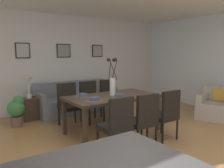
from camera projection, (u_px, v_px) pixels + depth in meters
The scene contains 24 objects.
ground_plane at pixel (129, 149), 3.73m from camera, with size 9.00×9.00×0.00m, color #A87A47.
back_wall_panel at pixel (55, 63), 6.19m from camera, with size 9.00×0.10×2.60m, color silver.
dining_table at pixel (113, 99), 4.45m from camera, with size 1.80×0.96×0.74m.
dining_chair_near_left at pixel (117, 123), 3.46m from camera, with size 0.45×0.45×0.92m.
dining_chair_near_right at pixel (69, 102), 4.89m from camera, with size 0.46×0.46×0.92m.
dining_chair_far_left at pixel (143, 118), 3.71m from camera, with size 0.46×0.46×0.92m.
dining_chair_far_right at pixel (91, 99), 5.21m from camera, with size 0.45×0.45×0.92m.
dining_chair_mid_left at pixel (166, 112), 4.06m from camera, with size 0.44×0.44×0.92m.
dining_chair_mid_right at pixel (110, 97), 5.52m from camera, with size 0.45×0.45×0.92m.
centerpiece_vase at pixel (113, 81), 4.40m from camera, with size 0.21×0.23×0.73m.
placemat_near_left at pixel (94, 101), 3.95m from camera, with size 0.32×0.32×0.01m, color #4C4742.
bowl_near_left at pixel (94, 99), 3.95m from camera, with size 0.17×0.17×0.07m.
placemat_near_right at pixel (83, 97), 4.31m from camera, with size 0.32×0.32×0.01m, color #4C4742.
bowl_near_right at pixel (83, 95), 4.30m from camera, with size 0.17×0.17×0.07m.
placemat_far_left at pixel (119, 97), 4.26m from camera, with size 0.32×0.32×0.01m, color #4C4742.
bowl_far_left at pixel (119, 95), 4.25m from camera, with size 0.17×0.17×0.07m.
sofa at pixel (76, 101), 6.08m from camera, with size 2.09×0.84×0.80m.
side_table at pixel (30, 109), 5.34m from camera, with size 0.36×0.36×0.52m, color #3D2D23.
table_lamp at pixel (28, 82), 5.26m from camera, with size 0.22×0.22×0.51m.
armchair at pixel (217, 107), 5.45m from camera, with size 1.01×1.01×0.75m.
framed_picture_left at pixel (23, 51), 5.62m from camera, with size 0.35×0.03×0.39m.
framed_picture_center at pixel (64, 51), 6.23m from camera, with size 0.40×0.03×0.37m.
framed_picture_right at pixel (97, 51), 6.84m from camera, with size 0.35×0.03×0.36m.
potted_plant at pixel (16, 110), 4.83m from camera, with size 0.36×0.36×0.67m.
Camera 1 is at (-2.26, -2.75, 1.57)m, focal length 36.35 mm.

